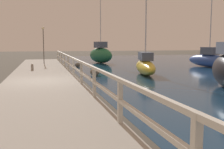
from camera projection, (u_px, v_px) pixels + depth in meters
The scene contains 10 objects.
ground_plane at pixel (42, 86), 12.47m from camera, with size 120.00×120.00×0.00m, color #4C473D.
dock_walkway at pixel (42, 83), 12.46m from camera, with size 3.54×36.00×0.24m.
railing at pixel (77, 66), 12.79m from camera, with size 0.10×32.50×1.00m.
boulder_water_edge at pixel (78, 65), 22.50m from camera, with size 0.49×0.44×0.37m.
boulder_mid_strip at pixel (95, 72), 16.42m from camera, with size 0.61×0.55×0.46m.
mooring_bollard at pixel (32, 67), 17.39m from camera, with size 0.17×0.17×0.43m.
dock_lamp at pixel (43, 38), 22.96m from camera, with size 0.23×0.23×3.22m.
sailboat_yellow at pixel (145, 65), 17.01m from camera, with size 2.12×4.93×5.39m.
sailboat_green at pixel (101, 54), 27.19m from camera, with size 2.55×4.02×7.96m.
sailboat_blue at pixel (209, 59), 22.30m from camera, with size 1.53×5.44×7.36m.
Camera 1 is at (0.05, -12.77, 1.98)m, focal length 42.00 mm.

